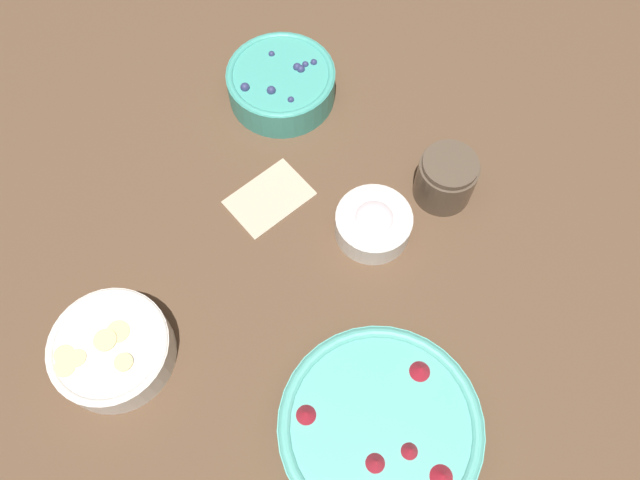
{
  "coord_description": "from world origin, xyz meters",
  "views": [
    {
      "loc": [
        0.32,
        0.21,
        0.89
      ],
      "look_at": [
        -0.03,
        -0.0,
        0.04
      ],
      "focal_mm": 35.0,
      "sensor_mm": 36.0,
      "label": 1
    }
  ],
  "objects": [
    {
      "name": "ground_plane",
      "position": [
        0.0,
        0.0,
        0.0
      ],
      "size": [
        4.0,
        4.0,
        0.0
      ],
      "primitive_type": "plane",
      "color": "brown"
    },
    {
      "name": "bowl_strawberries",
      "position": [
        0.17,
        0.21,
        0.04
      ],
      "size": [
        0.27,
        0.27,
        0.09
      ],
      "color": "#56B7A8",
      "rests_on": "ground_plane"
    },
    {
      "name": "bowl_blueberries",
      "position": [
        -0.26,
        -0.21,
        0.04
      ],
      "size": [
        0.19,
        0.19,
        0.07
      ],
      "color": "#47AD9E",
      "rests_on": "ground_plane"
    },
    {
      "name": "bowl_bananas",
      "position": [
        0.26,
        -0.17,
        0.03
      ],
      "size": [
        0.17,
        0.17,
        0.06
      ],
      "color": "white",
      "rests_on": "ground_plane"
    },
    {
      "name": "bowl_cream",
      "position": [
        -0.1,
        0.05,
        0.03
      ],
      "size": [
        0.12,
        0.12,
        0.06
      ],
      "color": "white",
      "rests_on": "ground_plane"
    },
    {
      "name": "jar_chocolate",
      "position": [
        -0.23,
        0.12,
        0.04
      ],
      "size": [
        0.09,
        0.09,
        0.09
      ],
      "color": "brown",
      "rests_on": "ground_plane"
    },
    {
      "name": "napkin",
      "position": [
        -0.07,
        -0.12,
        0.0
      ],
      "size": [
        0.15,
        0.13,
        0.01
      ],
      "color": "beige",
      "rests_on": "ground_plane"
    }
  ]
}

